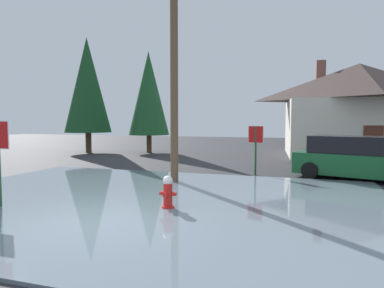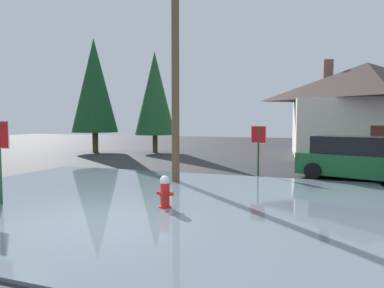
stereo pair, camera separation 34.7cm
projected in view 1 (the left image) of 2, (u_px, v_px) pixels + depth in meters
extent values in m
cube|color=#2D2D30|center=(97.00, 227.00, 7.54)|extent=(80.00, 80.00, 0.10)
cube|color=slate|center=(141.00, 200.00, 9.72)|extent=(13.54, 10.04, 0.07)
cube|color=silver|center=(14.00, 274.00, 5.13)|extent=(3.39, 0.61, 0.01)
cylinder|color=red|center=(168.00, 208.00, 8.79)|extent=(0.32, 0.32, 0.11)
cylinder|color=red|center=(168.00, 195.00, 8.77)|extent=(0.23, 0.23, 0.58)
sphere|color=white|center=(168.00, 181.00, 8.74)|extent=(0.25, 0.25, 0.25)
cylinder|color=red|center=(162.00, 193.00, 8.82)|extent=(0.11, 0.09, 0.09)
cylinder|color=red|center=(174.00, 194.00, 8.72)|extent=(0.11, 0.09, 0.09)
cylinder|color=red|center=(165.00, 195.00, 8.61)|extent=(0.11, 0.11, 0.11)
cylinder|color=brown|center=(174.00, 68.00, 12.30)|extent=(0.28, 0.28, 8.26)
cylinder|color=#1E4C28|center=(256.00, 151.00, 14.29)|extent=(0.08, 0.08, 2.03)
cube|color=white|center=(256.00, 134.00, 14.25)|extent=(0.66, 0.30, 0.71)
cube|color=red|center=(256.00, 134.00, 14.25)|extent=(0.63, 0.30, 0.67)
cube|color=silver|center=(357.00, 128.00, 22.06)|extent=(9.17, 7.74, 3.55)
pyramid|color=#473833|center=(359.00, 82.00, 21.86)|extent=(9.91, 8.36, 2.31)
cube|color=brown|center=(320.00, 76.00, 23.51)|extent=(0.65, 0.65, 2.07)
cube|color=#592D1E|center=(373.00, 144.00, 18.69)|extent=(1.00, 0.15, 2.00)
cube|color=#195B2D|center=(357.00, 164.00, 13.34)|extent=(4.81, 3.02, 0.82)
cube|color=black|center=(347.00, 145.00, 13.49)|extent=(3.03, 2.29, 0.67)
cylinder|color=black|center=(322.00, 166.00, 14.95)|extent=(0.68, 0.40, 0.64)
cylinder|color=black|center=(310.00, 171.00, 13.50)|extent=(0.68, 0.40, 0.64)
cylinder|color=#4C3823|center=(89.00, 142.00, 24.36)|extent=(0.40, 0.40, 1.44)
cone|color=#194723|center=(87.00, 85.00, 24.08)|extent=(3.20, 3.20, 6.56)
cylinder|color=#4C3823|center=(149.00, 144.00, 24.28)|extent=(0.35, 0.35, 1.27)
cone|color=#1E5128|center=(149.00, 93.00, 24.04)|extent=(2.81, 2.81, 5.77)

